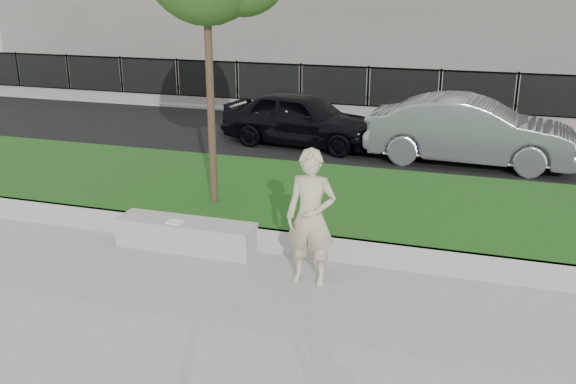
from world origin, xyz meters
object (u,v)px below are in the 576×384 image
(man, at_px, (311,218))
(book, at_px, (175,222))
(stone_bench, at_px, (186,235))
(car_dark, at_px, (302,118))
(car_silver, at_px, (471,131))

(man, bearing_deg, book, 170.04)
(man, distance_m, book, 2.45)
(stone_bench, distance_m, man, 2.42)
(stone_bench, distance_m, car_dark, 7.00)
(book, height_order, car_dark, car_dark)
(car_dark, bearing_deg, man, -154.53)
(car_dark, xyz_separation_m, car_silver, (4.23, -0.49, 0.07))
(book, bearing_deg, car_dark, 97.92)
(stone_bench, bearing_deg, book, -135.54)
(man, bearing_deg, car_silver, 75.59)
(stone_bench, bearing_deg, man, -13.83)
(man, xyz_separation_m, car_dark, (-2.39, 7.53, -0.23))
(man, distance_m, car_dark, 7.90)
(car_dark, distance_m, car_silver, 4.26)
(stone_bench, xyz_separation_m, man, (2.23, -0.55, 0.74))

